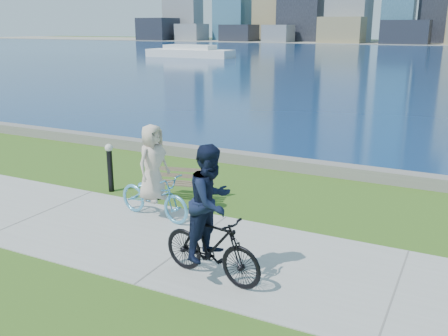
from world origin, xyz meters
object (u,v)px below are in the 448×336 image
(park_bench, at_px, (185,181))
(cyclist_woman, at_px, (154,184))
(cyclist_man, at_px, (211,225))
(bollard_lamp, at_px, (110,164))

(park_bench, xyz_separation_m, cyclist_woman, (0.07, -1.48, 0.36))
(cyclist_man, bearing_deg, cyclist_woman, 60.88)
(park_bench, distance_m, cyclist_woman, 1.52)
(cyclist_woman, bearing_deg, cyclist_man, -119.18)
(bollard_lamp, relative_size, cyclist_woman, 0.60)
(park_bench, height_order, bollard_lamp, bollard_lamp)
(cyclist_woman, height_order, cyclist_man, cyclist_man)
(park_bench, xyz_separation_m, bollard_lamp, (-2.07, -0.39, 0.28))
(bollard_lamp, distance_m, cyclist_woman, 2.40)
(park_bench, xyz_separation_m, cyclist_man, (2.60, -3.43, 0.56))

